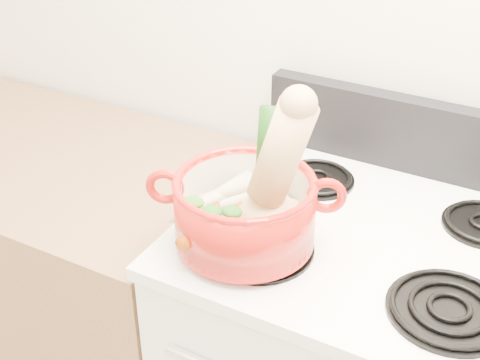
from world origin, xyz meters
The scene contains 21 objects.
wall_back centered at (0.00, 1.75, 1.30)m, with size 3.50×0.02×2.60m, color white.
cooktop centered at (0.00, 1.40, 0.93)m, with size 0.78×0.67×0.03m, color white.
control_backsplash centered at (0.00, 1.70, 1.04)m, with size 0.76×0.05×0.18m, color black.
counter_left centered at (-1.07, 1.40, 0.45)m, with size 1.36×0.65×0.90m, color #885F40.
burner_front_left centered at (-0.19, 1.24, 0.96)m, with size 0.22×0.22×0.02m, color black.
burner_front_right centered at (0.19, 1.24, 0.96)m, with size 0.22×0.22×0.02m, color black.
burner_back_left centered at (-0.19, 1.54, 0.96)m, with size 0.17×0.17×0.02m, color black.
dutch_oven centered at (-0.22, 1.24, 1.04)m, with size 0.28×0.28×0.14m, color #AD150E.
pot_handle_left centered at (-0.36, 1.18, 1.08)m, with size 0.08×0.08×0.02m, color #AD150E.
pot_handle_right centered at (-0.08, 1.30, 1.08)m, with size 0.08×0.08×0.02m, color #AD150E.
squash centered at (-0.15, 1.22, 1.15)m, with size 0.13×0.13×0.31m, color tan, non-canonical shape.
leek centered at (-0.20, 1.27, 1.12)m, with size 0.04×0.04×0.26m, color silver.
ginger centered at (-0.18, 1.31, 1.02)m, with size 0.08×0.06×0.04m, color tan.
parsnip_0 centered at (-0.25, 1.29, 1.02)m, with size 0.04×0.04×0.20m, color beige.
parsnip_1 centered at (-0.28, 1.26, 1.03)m, with size 0.04×0.04×0.19m, color beige.
parsnip_2 centered at (-0.24, 1.30, 1.03)m, with size 0.05×0.05×0.21m, color #F0E9C3.
parsnip_3 centered at (-0.30, 1.24, 1.04)m, with size 0.04×0.04×0.20m, color beige.
parsnip_4 centered at (-0.28, 1.27, 1.04)m, with size 0.05×0.05×0.23m, color beige.
carrot_0 centered at (-0.22, 1.19, 1.02)m, with size 0.03×0.03×0.15m, color #BB5909.
carrot_1 centered at (-0.28, 1.17, 1.02)m, with size 0.03×0.03×0.14m, color #BD4709.
carrot_2 centered at (-0.22, 1.21, 1.02)m, with size 0.03×0.03×0.16m, color #C84D0A.
Camera 1 is at (0.29, 0.28, 1.77)m, focal length 50.00 mm.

